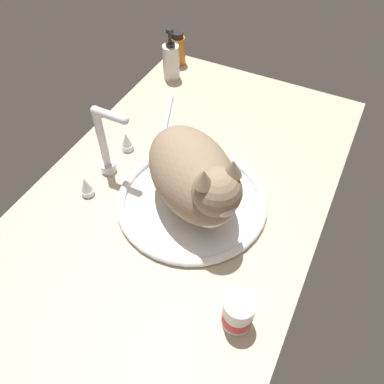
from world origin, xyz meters
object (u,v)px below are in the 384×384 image
(sink_basin, at_px, (192,200))
(pill_bottle, at_px, (238,313))
(faucet, at_px, (106,149))
(soap_pump_bottle, at_px, (171,61))
(cat, at_px, (196,177))
(amber_bottle, at_px, (178,49))
(toothbrush, at_px, (168,115))

(sink_basin, xyz_separation_m, pill_bottle, (-0.23, -0.21, 0.03))
(faucet, distance_m, soap_pump_bottle, 0.45)
(sink_basin, height_order, cat, cat)
(soap_pump_bottle, height_order, pill_bottle, soap_pump_bottle)
(faucet, distance_m, cat, 0.25)
(cat, relative_size, amber_bottle, 3.00)
(soap_pump_bottle, bearing_deg, toothbrush, -154.77)
(faucet, xyz_separation_m, soap_pump_bottle, (0.45, 0.06, -0.02))
(pill_bottle, distance_m, toothbrush, 0.64)
(sink_basin, relative_size, amber_bottle, 3.25)
(pill_bottle, relative_size, toothbrush, 0.48)
(faucet, height_order, amber_bottle, faucet)
(cat, relative_size, soap_pump_bottle, 2.00)
(cat, distance_m, amber_bottle, 0.64)
(sink_basin, xyz_separation_m, amber_bottle, (0.53, 0.32, 0.04))
(amber_bottle, bearing_deg, soap_pump_bottle, -165.70)
(sink_basin, relative_size, soap_pump_bottle, 2.16)
(soap_pump_bottle, bearing_deg, faucet, -171.75)
(cat, relative_size, toothbrush, 1.89)
(pill_bottle, bearing_deg, cat, 42.12)
(sink_basin, bearing_deg, cat, -127.92)
(sink_basin, xyz_separation_m, toothbrush, (0.26, 0.21, -0.00))
(cat, bearing_deg, sink_basin, 52.08)
(sink_basin, distance_m, soap_pump_bottle, 0.54)
(faucet, bearing_deg, toothbrush, -4.90)
(faucet, height_order, toothbrush, faucet)
(cat, distance_m, pill_bottle, 0.30)
(amber_bottle, distance_m, pill_bottle, 0.92)
(sink_basin, relative_size, cat, 1.08)
(soap_pump_bottle, xyz_separation_m, pill_bottle, (-0.67, -0.51, -0.02))
(cat, height_order, amber_bottle, cat)
(faucet, height_order, cat, cat)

